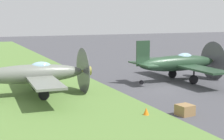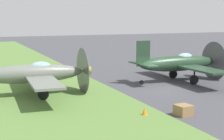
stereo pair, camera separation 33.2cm
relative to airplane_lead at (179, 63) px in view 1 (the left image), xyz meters
The scene contains 6 objects.
ground_plane 3.94m from the airplane_lead, 60.12° to the right, with size 160.00×160.00×0.00m, color #424247.
grass_verge 12.55m from the airplane_lead, 81.76° to the right, with size 120.00×11.00×0.01m, color #567A38.
airplane_lead is the anchor object (origin of this frame).
airplane_wingman 13.21m from the airplane_lead, 87.00° to the right, with size 10.93×8.66×3.90m.
supply_crate 11.38m from the airplane_lead, 32.22° to the right, with size 0.90×0.90×0.64m, color olive.
runway_marker_cone 11.90m from the airplane_lead, 43.35° to the right, with size 0.36×0.36×0.44m, color orange.
Camera 1 is at (24.88, -15.05, 5.86)m, focal length 56.87 mm.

